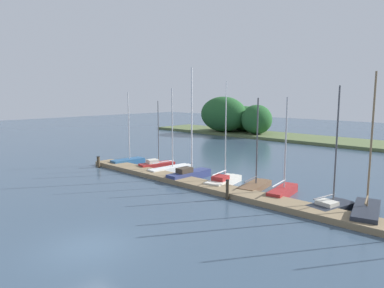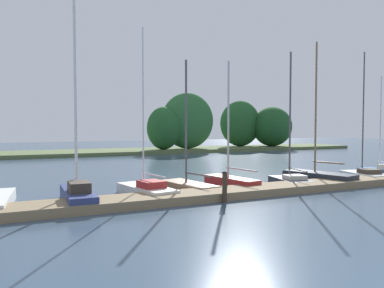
# 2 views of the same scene
# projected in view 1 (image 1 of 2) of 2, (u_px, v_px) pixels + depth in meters

# --- Properties ---
(ground) EXTENTS (160.00, 160.00, 0.00)m
(ground) POSITION_uv_depth(u_px,v_px,m) (89.00, 248.00, 15.39)
(ground) COLOR #384C60
(dock_pier) EXTENTS (30.97, 1.80, 0.35)m
(dock_pier) POSITION_uv_depth(u_px,v_px,m) (237.00, 193.00, 23.14)
(dock_pier) COLOR #847051
(dock_pier) RESTS_ON ground
(far_shore) EXTENTS (72.52, 9.29, 7.36)m
(far_shore) POSITION_uv_depth(u_px,v_px,m) (366.00, 125.00, 44.45)
(far_shore) COLOR #56663D
(far_shore) RESTS_ON ground
(sailboat_0) EXTENTS (1.35, 3.36, 6.69)m
(sailboat_0) POSITION_uv_depth(u_px,v_px,m) (129.00, 161.00, 33.32)
(sailboat_0) COLOR #285684
(sailboat_0) RESTS_ON ground
(sailboat_1) EXTENTS (1.69, 3.41, 5.95)m
(sailboat_1) POSITION_uv_depth(u_px,v_px,m) (157.00, 165.00, 31.55)
(sailboat_1) COLOR maroon
(sailboat_1) RESTS_ON ground
(sailboat_2) EXTENTS (1.36, 4.34, 7.01)m
(sailboat_2) POSITION_uv_depth(u_px,v_px,m) (172.00, 168.00, 30.18)
(sailboat_2) COLOR white
(sailboat_2) RESTS_ON ground
(sailboat_3) EXTENTS (1.12, 4.23, 8.52)m
(sailboat_3) POSITION_uv_depth(u_px,v_px,m) (190.00, 173.00, 27.69)
(sailboat_3) COLOR navy
(sailboat_3) RESTS_ON ground
(sailboat_4) EXTENTS (1.86, 3.94, 7.47)m
(sailboat_4) POSITION_uv_depth(u_px,v_px,m) (224.00, 180.00, 26.01)
(sailboat_4) COLOR silver
(sailboat_4) RESTS_ON ground
(sailboat_5) EXTENTS (1.78, 3.74, 6.30)m
(sailboat_5) POSITION_uv_depth(u_px,v_px,m) (255.00, 184.00, 24.85)
(sailboat_5) COLOR brown
(sailboat_5) RESTS_ON ground
(sailboat_6) EXTENTS (1.43, 3.75, 6.39)m
(sailboat_6) POSITION_uv_depth(u_px,v_px,m) (283.00, 190.00, 23.17)
(sailboat_6) COLOR maroon
(sailboat_6) RESTS_ON ground
(sailboat_7) EXTENTS (1.95, 3.25, 7.04)m
(sailboat_7) POSITION_uv_depth(u_px,v_px,m) (332.00, 204.00, 20.41)
(sailboat_7) COLOR #232833
(sailboat_7) RESTS_ON ground
(sailboat_8) EXTENTS (2.14, 4.26, 7.74)m
(sailboat_8) POSITION_uv_depth(u_px,v_px,m) (366.00, 210.00, 19.17)
(sailboat_8) COLOR #232833
(sailboat_8) RESTS_ON ground
(mooring_piling_0) EXTENTS (0.31, 0.31, 1.00)m
(mooring_piling_0) POSITION_uv_depth(u_px,v_px,m) (98.00, 162.00, 31.98)
(mooring_piling_0) COLOR #4C3D28
(mooring_piling_0) RESTS_ON ground
(mooring_piling_1) EXTENTS (0.23, 0.23, 1.26)m
(mooring_piling_1) POSITION_uv_depth(u_px,v_px,m) (227.00, 190.00, 22.31)
(mooring_piling_1) COLOR #3D3323
(mooring_piling_1) RESTS_ON ground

